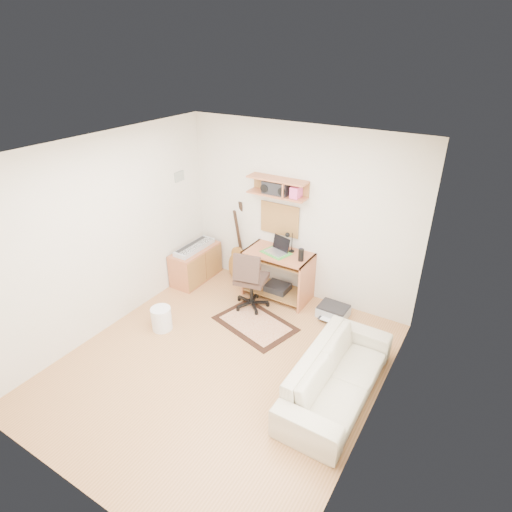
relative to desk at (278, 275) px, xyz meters
The scene contains 22 objects.
floor 1.77m from the desk, 84.42° to the right, with size 3.60×4.00×0.01m, color tan.
ceiling 2.82m from the desk, 84.42° to the right, with size 3.60×4.00×0.01m, color white.
back_wall 0.98m from the desk, 58.97° to the left, with size 3.60×0.01×2.60m, color beige.
left_wall 2.55m from the desk, 133.49° to the right, with size 0.01×4.00×2.60m, color beige.
right_wall 2.78m from the desk, 41.16° to the right, with size 0.01×4.00×2.60m, color beige.
wall_shelf 1.34m from the desk, 131.25° to the left, with size 0.90×0.25×0.26m, color #BC6A42.
cork_board 0.85m from the desk, 117.29° to the left, with size 0.64×0.03×0.49m, color tan.
wall_photo 2.12m from the desk, behind, with size 0.02×0.20×0.15m, color #4C8CBF.
desk is the anchor object (origin of this frame).
laptop 0.49m from the desk, 146.79° to the right, with size 0.31×0.31×0.23m, color silver, non-canonical shape.
speaker 0.61m from the desk, ahead, with size 0.08×0.08×0.18m, color black.
desk_lamp 0.57m from the desk, 44.13° to the left, with size 0.10×0.10×0.31m, color black, non-canonical shape.
pencil_cup 0.54m from the desk, 17.49° to the left, with size 0.07×0.07×0.10m, color #3742A5.
boombox 1.32m from the desk, 135.79° to the left, with size 0.38×0.18×0.20m, color black.
rug 0.90m from the desk, 83.77° to the right, with size 1.08×0.72×0.01m, color beige.
task_chair 0.51m from the desk, 112.73° to the right, with size 0.49×0.49×0.95m, color #372720, non-canonical shape.
cabinet 1.44m from the desk, behind, with size 0.40×0.90×0.55m, color #BC6A42.
music_keyboard 1.45m from the desk, behind, with size 0.24×0.78×0.07m, color #B2B5BA.
guitar 0.90m from the desk, behind, with size 0.35×0.22×1.32m, color #A26E32, non-canonical shape.
waste_basket 1.85m from the desk, 121.36° to the right, with size 0.28×0.28×0.33m, color white.
printer 0.99m from the desk, ahead, with size 0.42×0.33×0.16m, color #A5A8AA.
sofa 2.12m from the desk, 43.14° to the right, with size 1.83×0.54×0.72m, color beige.
Camera 1 is at (2.45, -3.22, 3.58)m, focal length 29.61 mm.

